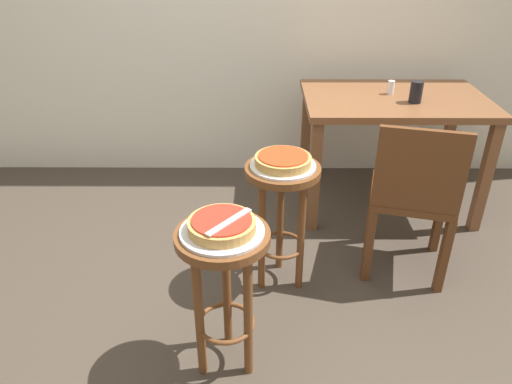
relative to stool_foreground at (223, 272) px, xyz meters
name	(u,v)px	position (x,y,z in m)	size (l,w,h in m)	color
ground_plane	(230,318)	(0.00, 0.25, -0.47)	(6.00, 6.00, 0.00)	#42382D
stool_foreground	(223,272)	(0.00, 0.00, 0.00)	(0.35, 0.35, 0.65)	brown
serving_plate_foreground	(221,231)	(0.00, 0.00, 0.18)	(0.31, 0.31, 0.01)	silver
pizza_foreground	(221,225)	(0.00, 0.00, 0.21)	(0.25, 0.25, 0.05)	tan
stool_middle	(282,200)	(0.24, 0.54, 0.00)	(0.35, 0.35, 0.65)	brown
serving_plate_middle	(283,166)	(0.24, 0.54, 0.18)	(0.30, 0.30, 0.01)	silver
pizza_middle	(283,160)	(0.24, 0.54, 0.21)	(0.26, 0.26, 0.05)	tan
dining_table	(393,114)	(0.94, 1.34, 0.14)	(1.08, 0.72, 0.73)	brown
cup_near_edge	(416,92)	(1.02, 1.23, 0.31)	(0.07, 0.07, 0.12)	black
condiment_shaker	(391,87)	(0.92, 1.38, 0.29)	(0.04, 0.04, 0.08)	white
wooden_chair	(413,195)	(0.89, 0.61, -0.01)	(0.49, 0.49, 0.85)	#5B3319
pizza_server_knife	(229,222)	(0.03, -0.02, 0.24)	(0.22, 0.02, 0.01)	silver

